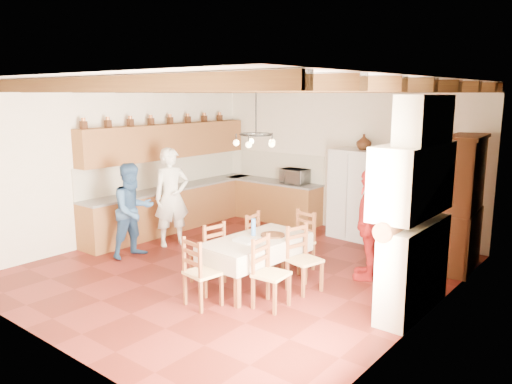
{
  "coord_description": "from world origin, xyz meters",
  "views": [
    {
      "loc": [
        5.06,
        -5.87,
        2.81
      ],
      "look_at": [
        0.1,
        0.3,
        1.25
      ],
      "focal_mm": 35.0,
      "sensor_mm": 36.0,
      "label": 1
    }
  ],
  "objects_px": {
    "microwave": "(295,176)",
    "chair_end_near": "(203,271)",
    "refrigerator": "(356,194)",
    "chair_left_near": "(208,252)",
    "dining_table": "(256,244)",
    "person_man": "(172,197)",
    "person_woman_red": "(369,224)",
    "chair_right_near": "(271,273)",
    "chair_left_far": "(244,240)",
    "chair_right_far": "(305,259)",
    "person_woman_blue": "(133,210)",
    "chair_end_far": "(298,241)",
    "hutch": "(462,203)"
  },
  "relations": [
    {
      "from": "chair_right_far",
      "to": "hutch",
      "type": "bearing_deg",
      "value": -17.48
    },
    {
      "from": "dining_table",
      "to": "chair_right_far",
      "type": "height_order",
      "value": "chair_right_far"
    },
    {
      "from": "hutch",
      "to": "dining_table",
      "type": "distance_m",
      "value": 3.43
    },
    {
      "from": "refrigerator",
      "to": "person_woman_red",
      "type": "bearing_deg",
      "value": -53.41
    },
    {
      "from": "chair_right_far",
      "to": "person_man",
      "type": "height_order",
      "value": "person_man"
    },
    {
      "from": "chair_end_near",
      "to": "person_woman_blue",
      "type": "height_order",
      "value": "person_woman_blue"
    },
    {
      "from": "dining_table",
      "to": "person_man",
      "type": "height_order",
      "value": "person_man"
    },
    {
      "from": "refrigerator",
      "to": "chair_end_near",
      "type": "xyz_separation_m",
      "value": [
        -0.01,
        -4.27,
        -0.4
      ]
    },
    {
      "from": "refrigerator",
      "to": "chair_end_far",
      "type": "xyz_separation_m",
      "value": [
        0.2,
        -2.3,
        -0.4
      ]
    },
    {
      "from": "hutch",
      "to": "chair_right_near",
      "type": "distance_m",
      "value": 3.52
    },
    {
      "from": "chair_left_near",
      "to": "chair_right_near",
      "type": "xyz_separation_m",
      "value": [
        1.29,
        -0.12,
        0.0
      ]
    },
    {
      "from": "chair_right_near",
      "to": "person_woman_red",
      "type": "xyz_separation_m",
      "value": [
        0.49,
        1.82,
        0.38
      ]
    },
    {
      "from": "chair_left_near",
      "to": "hutch",
      "type": "bearing_deg",
      "value": 145.97
    },
    {
      "from": "chair_left_near",
      "to": "chair_right_near",
      "type": "distance_m",
      "value": 1.29
    },
    {
      "from": "chair_right_near",
      "to": "chair_end_near",
      "type": "bearing_deg",
      "value": 120.66
    },
    {
      "from": "microwave",
      "to": "chair_left_far",
      "type": "bearing_deg",
      "value": -70.49
    },
    {
      "from": "chair_left_far",
      "to": "chair_right_near",
      "type": "xyz_separation_m",
      "value": [
        1.26,
        -0.92,
        0.0
      ]
    },
    {
      "from": "chair_right_near",
      "to": "microwave",
      "type": "xyz_separation_m",
      "value": [
        -2.25,
        3.81,
        0.58
      ]
    },
    {
      "from": "chair_right_far",
      "to": "person_woman_red",
      "type": "bearing_deg",
      "value": -10.11
    },
    {
      "from": "hutch",
      "to": "person_woman_red",
      "type": "relative_size",
      "value": 1.26
    },
    {
      "from": "chair_right_near",
      "to": "microwave",
      "type": "relative_size",
      "value": 1.67
    },
    {
      "from": "hutch",
      "to": "microwave",
      "type": "relative_size",
      "value": 3.79
    },
    {
      "from": "chair_right_near",
      "to": "person_woman_red",
      "type": "height_order",
      "value": "person_woman_red"
    },
    {
      "from": "chair_left_far",
      "to": "person_woman_blue",
      "type": "distance_m",
      "value": 2.06
    },
    {
      "from": "hutch",
      "to": "person_woman_blue",
      "type": "relative_size",
      "value": 1.32
    },
    {
      "from": "chair_left_far",
      "to": "chair_right_near",
      "type": "height_order",
      "value": "same"
    },
    {
      "from": "dining_table",
      "to": "chair_left_far",
      "type": "xyz_separation_m",
      "value": [
        -0.62,
        0.45,
        -0.17
      ]
    },
    {
      "from": "refrigerator",
      "to": "chair_left_near",
      "type": "relative_size",
      "value": 1.83
    },
    {
      "from": "chair_left_near",
      "to": "microwave",
      "type": "bearing_deg",
      "value": -157.19
    },
    {
      "from": "person_man",
      "to": "person_woman_red",
      "type": "xyz_separation_m",
      "value": [
        3.65,
        0.73,
        -0.06
      ]
    },
    {
      "from": "hutch",
      "to": "chair_right_far",
      "type": "distance_m",
      "value": 2.85
    },
    {
      "from": "chair_end_near",
      "to": "person_man",
      "type": "distance_m",
      "value": 2.93
    },
    {
      "from": "refrigerator",
      "to": "chair_left_near",
      "type": "xyz_separation_m",
      "value": [
        -0.54,
        -3.63,
        -0.4
      ]
    },
    {
      "from": "hutch",
      "to": "chair_end_far",
      "type": "xyz_separation_m",
      "value": [
        -2.0,
        -1.7,
        -0.61
      ]
    },
    {
      "from": "microwave",
      "to": "refrigerator",
      "type": "bearing_deg",
      "value": -1.86
    },
    {
      "from": "hutch",
      "to": "chair_left_near",
      "type": "height_order",
      "value": "hutch"
    },
    {
      "from": "person_man",
      "to": "person_woman_blue",
      "type": "distance_m",
      "value": 0.88
    },
    {
      "from": "dining_table",
      "to": "chair_left_near",
      "type": "relative_size",
      "value": 1.78
    },
    {
      "from": "hutch",
      "to": "chair_left_far",
      "type": "relative_size",
      "value": 2.27
    },
    {
      "from": "chair_end_far",
      "to": "person_woman_blue",
      "type": "bearing_deg",
      "value": -145.22
    },
    {
      "from": "dining_table",
      "to": "chair_right_near",
      "type": "xyz_separation_m",
      "value": [
        0.64,
        -0.47,
        -0.17
      ]
    },
    {
      "from": "microwave",
      "to": "chair_end_near",
      "type": "bearing_deg",
      "value": -70.38
    },
    {
      "from": "chair_left_far",
      "to": "person_man",
      "type": "height_order",
      "value": "person_man"
    },
    {
      "from": "chair_right_near",
      "to": "chair_end_far",
      "type": "distance_m",
      "value": 1.54
    },
    {
      "from": "microwave",
      "to": "chair_left_near",
      "type": "bearing_deg",
      "value": -74.82
    },
    {
      "from": "chair_end_near",
      "to": "person_woman_blue",
      "type": "xyz_separation_m",
      "value": [
        -2.41,
        0.74,
        0.35
      ]
    },
    {
      "from": "chair_left_near",
      "to": "chair_right_far",
      "type": "relative_size",
      "value": 1.0
    },
    {
      "from": "chair_right_far",
      "to": "chair_end_far",
      "type": "height_order",
      "value": "same"
    },
    {
      "from": "hutch",
      "to": "chair_left_near",
      "type": "relative_size",
      "value": 2.27
    },
    {
      "from": "chair_left_far",
      "to": "person_woman_blue",
      "type": "relative_size",
      "value": 0.58
    }
  ]
}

